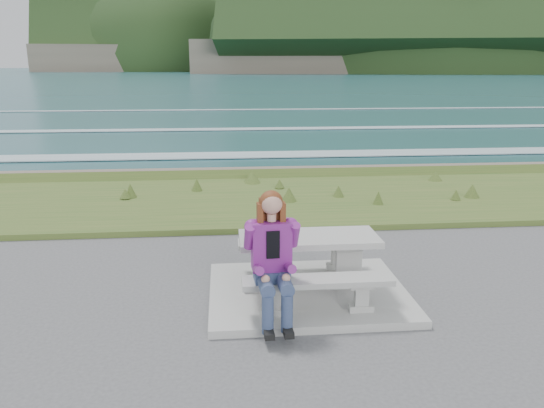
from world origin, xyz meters
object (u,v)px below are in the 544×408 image
at_px(bench_landward, 318,286).
at_px(bench_seaward, 301,247).
at_px(seated_woman, 273,276).
at_px(picnic_table, 309,248).

relative_size(bench_landward, bench_seaward, 1.00).
distance_m(bench_seaward, seated_woman, 1.65).
bearing_deg(picnic_table, bench_landward, -90.00).
distance_m(picnic_table, bench_landward, 0.74).
height_order(picnic_table, seated_woman, seated_woman).
height_order(bench_landward, seated_woman, seated_woman).
xyz_separation_m(bench_landward, seated_woman, (-0.54, -0.14, 0.21)).
height_order(bench_seaward, seated_woman, seated_woman).
xyz_separation_m(bench_seaward, seated_woman, (-0.54, -1.54, 0.21)).
distance_m(bench_landward, bench_seaward, 1.40).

